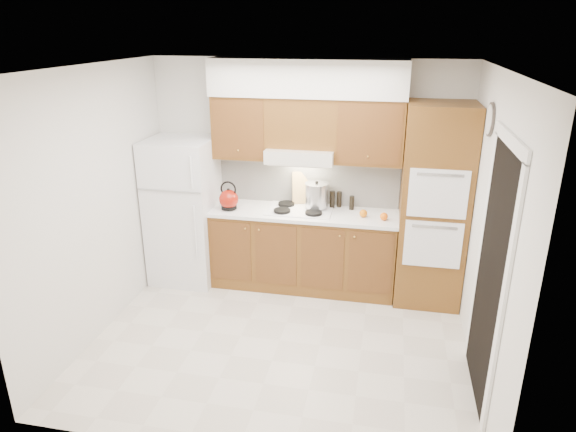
% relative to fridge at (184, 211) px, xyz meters
% --- Properties ---
extents(floor, '(3.60, 3.60, 0.00)m').
position_rel_fridge_xyz_m(floor, '(1.41, -1.14, -0.86)').
color(floor, beige).
rests_on(floor, ground).
extents(ceiling, '(3.60, 3.60, 0.00)m').
position_rel_fridge_xyz_m(ceiling, '(1.41, -1.14, 1.74)').
color(ceiling, white).
rests_on(ceiling, wall_back).
extents(wall_back, '(3.60, 0.02, 2.60)m').
position_rel_fridge_xyz_m(wall_back, '(1.41, 0.36, 0.44)').
color(wall_back, silver).
rests_on(wall_back, floor).
extents(wall_left, '(0.02, 3.00, 2.60)m').
position_rel_fridge_xyz_m(wall_left, '(-0.40, -1.14, 0.44)').
color(wall_left, silver).
rests_on(wall_left, floor).
extents(wall_right, '(0.02, 3.00, 2.60)m').
position_rel_fridge_xyz_m(wall_right, '(3.21, -1.14, 0.44)').
color(wall_right, silver).
rests_on(wall_right, floor).
extents(fridge, '(0.75, 0.72, 1.72)m').
position_rel_fridge_xyz_m(fridge, '(0.00, 0.00, 0.00)').
color(fridge, white).
rests_on(fridge, floor).
extents(base_cabinets, '(2.11, 0.60, 0.90)m').
position_rel_fridge_xyz_m(base_cabinets, '(1.43, 0.06, -0.41)').
color(base_cabinets, brown).
rests_on(base_cabinets, floor).
extents(countertop, '(2.13, 0.62, 0.04)m').
position_rel_fridge_xyz_m(countertop, '(1.43, 0.05, 0.06)').
color(countertop, white).
rests_on(countertop, base_cabinets).
extents(backsplash, '(2.11, 0.03, 0.56)m').
position_rel_fridge_xyz_m(backsplash, '(1.43, 0.34, 0.36)').
color(backsplash, white).
rests_on(backsplash, countertop).
extents(oven_cabinet, '(0.70, 0.65, 2.20)m').
position_rel_fridge_xyz_m(oven_cabinet, '(2.85, 0.03, 0.24)').
color(oven_cabinet, brown).
rests_on(oven_cabinet, floor).
extents(upper_cab_left, '(0.63, 0.33, 0.70)m').
position_rel_fridge_xyz_m(upper_cab_left, '(0.69, 0.19, 0.99)').
color(upper_cab_left, brown).
rests_on(upper_cab_left, wall_back).
extents(upper_cab_right, '(0.73, 0.33, 0.70)m').
position_rel_fridge_xyz_m(upper_cab_right, '(2.12, 0.19, 0.99)').
color(upper_cab_right, brown).
rests_on(upper_cab_right, wall_back).
extents(range_hood, '(0.75, 0.45, 0.15)m').
position_rel_fridge_xyz_m(range_hood, '(1.38, 0.13, 0.71)').
color(range_hood, silver).
rests_on(range_hood, wall_back).
extents(upper_cab_over_hood, '(0.75, 0.33, 0.55)m').
position_rel_fridge_xyz_m(upper_cab_over_hood, '(1.38, 0.19, 1.06)').
color(upper_cab_over_hood, brown).
rests_on(upper_cab_over_hood, range_hood).
extents(soffit, '(2.13, 0.36, 0.40)m').
position_rel_fridge_xyz_m(soffit, '(1.43, 0.18, 1.54)').
color(soffit, silver).
rests_on(soffit, wall_back).
extents(cooktop, '(0.74, 0.50, 0.01)m').
position_rel_fridge_xyz_m(cooktop, '(1.38, 0.07, 0.09)').
color(cooktop, white).
rests_on(cooktop, countertop).
extents(doorway, '(0.02, 0.90, 2.10)m').
position_rel_fridge_xyz_m(doorway, '(3.19, -1.49, 0.19)').
color(doorway, black).
rests_on(doorway, floor).
extents(wall_clock, '(0.02, 0.30, 0.30)m').
position_rel_fridge_xyz_m(wall_clock, '(3.19, -0.59, 1.29)').
color(wall_clock, '#3F3833').
rests_on(wall_clock, wall_right).
extents(kettle, '(0.24, 0.24, 0.22)m').
position_rel_fridge_xyz_m(kettle, '(0.58, -0.05, 0.20)').
color(kettle, maroon).
rests_on(kettle, countertop).
extents(cutting_board, '(0.30, 0.17, 0.37)m').
position_rel_fridge_xyz_m(cutting_board, '(1.39, 0.31, 0.28)').
color(cutting_board, tan).
rests_on(cutting_board, countertop).
extents(stock_pot, '(0.34, 0.34, 0.27)m').
position_rel_fridge_xyz_m(stock_pot, '(1.56, 0.15, 0.24)').
color(stock_pot, silver).
rests_on(stock_pot, cooktop).
extents(condiment_a, '(0.06, 0.06, 0.20)m').
position_rel_fridge_xyz_m(condiment_a, '(1.73, 0.23, 0.18)').
color(condiment_a, black).
rests_on(condiment_a, countertop).
extents(condiment_b, '(0.07, 0.07, 0.18)m').
position_rel_fridge_xyz_m(condiment_b, '(1.81, 0.29, 0.17)').
color(condiment_b, black).
rests_on(condiment_b, countertop).
extents(condiment_c, '(0.07, 0.07, 0.16)m').
position_rel_fridge_xyz_m(condiment_c, '(1.96, 0.22, 0.16)').
color(condiment_c, black).
rests_on(condiment_c, countertop).
extents(orange_near, '(0.10, 0.10, 0.09)m').
position_rel_fridge_xyz_m(orange_near, '(2.33, -0.06, 0.12)').
color(orange_near, orange).
rests_on(orange_near, countertop).
extents(orange_far, '(0.10, 0.10, 0.09)m').
position_rel_fridge_xyz_m(orange_far, '(2.11, -0.01, 0.12)').
color(orange_far, orange).
rests_on(orange_far, countertop).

